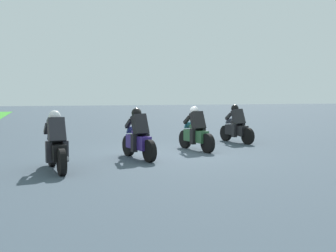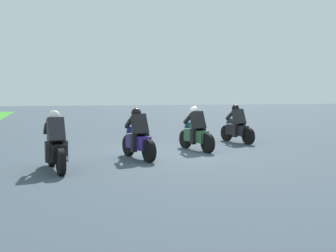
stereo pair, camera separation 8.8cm
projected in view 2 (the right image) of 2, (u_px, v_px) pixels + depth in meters
The scene contains 5 objects.
ground_plane at pixel (168, 154), 13.09m from camera, with size 120.00×120.00×0.00m, color #384550.
rider_lane_a at pixel (237, 127), 16.03m from camera, with size 2.03×0.63×1.51m.
rider_lane_b at pixel (196, 132), 13.76m from camera, with size 2.03×0.64×1.51m.
rider_lane_c at pixel (138, 138), 11.95m from camera, with size 2.02×0.66×1.51m.
rider_lane_d at pixel (56, 146), 10.11m from camera, with size 2.04×0.59×1.51m.
Camera 2 is at (-12.42, 3.79, 1.90)m, focal length 43.31 mm.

